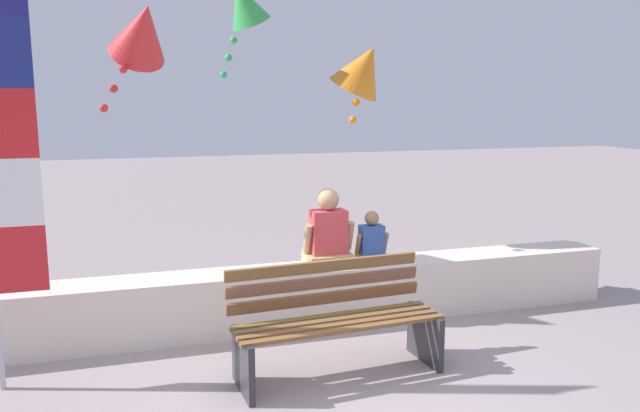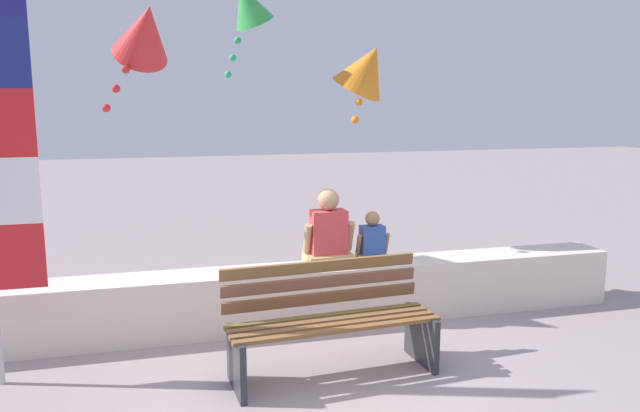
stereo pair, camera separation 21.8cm
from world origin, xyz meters
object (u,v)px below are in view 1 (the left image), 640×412
(park_bench, at_px, (335,322))
(person_adult, at_px, (328,236))
(flag_banner, at_px, (0,143))
(person_child, at_px, (371,242))
(kite_orange, at_px, (363,69))
(kite_green, at_px, (244,5))
(kite_red, at_px, (142,31))

(park_bench, height_order, person_adult, person_adult)
(person_adult, bearing_deg, flag_banner, -165.94)
(park_bench, distance_m, person_adult, 1.26)
(park_bench, xyz_separation_m, person_child, (0.76, 1.13, 0.36))
(person_child, height_order, kite_orange, kite_orange)
(person_adult, height_order, kite_green, kite_green)
(person_child, distance_m, flag_banner, 3.44)
(kite_red, bearing_deg, kite_orange, 3.70)
(kite_green, bearing_deg, park_bench, -82.45)
(person_child, relative_size, flag_banner, 0.16)
(person_adult, xyz_separation_m, kite_red, (-1.66, 0.61, 1.96))
(park_bench, distance_m, flag_banner, 2.87)
(park_bench, relative_size, kite_red, 1.51)
(flag_banner, bearing_deg, person_child, 12.10)
(person_adult, xyz_separation_m, kite_green, (-0.59, 1.08, 2.30))
(kite_green, bearing_deg, flag_banner, -140.39)
(kite_green, distance_m, kite_orange, 1.43)
(kite_green, height_order, kite_red, kite_green)
(flag_banner, distance_m, kite_red, 1.92)
(person_child, bearing_deg, flag_banner, -167.90)
(kite_orange, bearing_deg, kite_green, 165.43)
(person_child, xyz_separation_m, kite_red, (-2.12, 0.61, 2.05))
(person_child, bearing_deg, kite_green, 134.31)
(kite_green, xyz_separation_m, kite_orange, (1.23, -0.32, -0.66))
(flag_banner, bearing_deg, park_bench, -10.56)
(person_adult, height_order, flag_banner, flag_banner)
(park_bench, height_order, kite_red, kite_red)
(person_child, relative_size, kite_orange, 0.55)
(person_adult, relative_size, kite_green, 0.73)
(kite_orange, bearing_deg, kite_red, -176.30)
(person_child, relative_size, kite_green, 0.50)
(person_adult, relative_size, flag_banner, 0.23)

